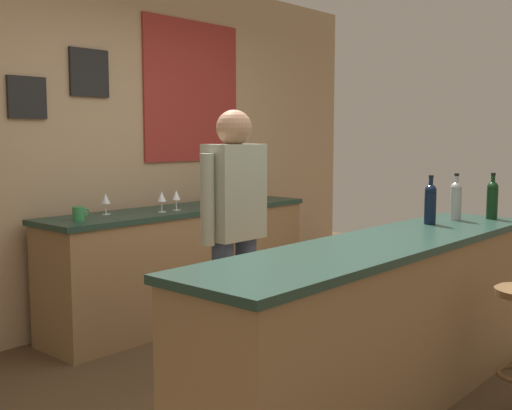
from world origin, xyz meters
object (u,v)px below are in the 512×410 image
at_px(wine_glass_b, 162,197).
at_px(wine_glass_c, 176,196).
at_px(wine_bottle_c, 492,199).
at_px(coffee_mug, 79,214).
at_px(bartender, 234,226).
at_px(wine_glass_d, 207,193).
at_px(wine_bottle_a, 430,202).
at_px(wine_glass_a, 106,199).
at_px(wine_bottle_b, 456,199).

height_order(wine_glass_b, wine_glass_c, same).
height_order(wine_bottle_c, coffee_mug, wine_bottle_c).
bearing_deg(bartender, wine_glass_d, 53.04).
height_order(bartender, wine_glass_b, bartender).
bearing_deg(bartender, wine_glass_b, 72.20).
bearing_deg(wine_glass_b, wine_bottle_c, -61.66).
height_order(wine_bottle_a, wine_glass_c, wine_bottle_a).
distance_m(wine_bottle_c, wine_glass_a, 2.68).
height_order(wine_bottle_a, wine_glass_a, wine_bottle_a).
distance_m(wine_bottle_c, coffee_mug, 2.76).
relative_size(wine_bottle_a, coffee_mug, 2.45).
xyz_separation_m(wine_glass_a, wine_glass_c, (0.51, -0.19, 0.00)).
bearing_deg(wine_bottle_c, wine_glass_b, 118.34).
bearing_deg(coffee_mug, wine_bottle_c, -49.72).
bearing_deg(wine_glass_b, wine_glass_d, 1.02).
bearing_deg(wine_glass_c, wine_glass_d, 0.71).
height_order(wine_bottle_b, wine_bottle_c, same).
bearing_deg(wine_bottle_b, wine_bottle_a, 172.59).
distance_m(wine_bottle_a, coffee_mug, 2.30).
bearing_deg(wine_glass_b, wine_bottle_b, -64.74).
height_order(wine_bottle_c, wine_glass_c, wine_bottle_c).
relative_size(wine_bottle_b, wine_glass_a, 1.97).
bearing_deg(wine_bottle_b, wine_glass_d, 102.49).
height_order(wine_bottle_c, wine_glass_d, wine_bottle_c).
xyz_separation_m(wine_glass_a, wine_glass_b, (0.36, -0.19, 0.00)).
xyz_separation_m(wine_bottle_a, coffee_mug, (-1.28, 1.91, -0.11)).
xyz_separation_m(wine_bottle_a, wine_glass_c, (-0.46, 1.86, -0.05)).
height_order(wine_glass_c, wine_glass_d, same).
bearing_deg(wine_glass_d, coffee_mug, 177.87).
distance_m(bartender, coffee_mug, 1.18).
bearing_deg(wine_bottle_c, wine_glass_d, 107.11).
xyz_separation_m(wine_glass_c, wine_glass_d, (0.32, 0.00, 0.00)).
xyz_separation_m(bartender, wine_bottle_a, (0.95, -0.78, 0.12)).
height_order(bartender, wine_glass_d, bartender).
height_order(wine_glass_b, wine_glass_d, same).
bearing_deg(wine_bottle_a, wine_glass_d, 94.07).
height_order(wine_bottle_b, wine_glass_b, wine_bottle_b).
bearing_deg(wine_bottle_c, wine_glass_c, 115.01).
xyz_separation_m(wine_bottle_c, wine_glass_a, (-1.47, 2.24, -0.05)).
distance_m(wine_bottle_b, wine_glass_d, 1.95).
bearing_deg(coffee_mug, wine_glass_d, -2.13).
bearing_deg(wine_glass_d, wine_bottle_b, -77.51).
height_order(wine_bottle_b, wine_glass_d, wine_bottle_b).
bearing_deg(bartender, wine_bottle_a, -39.23).
xyz_separation_m(bartender, wine_bottle_c, (1.45, -0.97, 0.12)).
relative_size(wine_bottle_b, wine_glass_b, 1.97).
height_order(wine_bottle_c, wine_glass_a, wine_bottle_c).
bearing_deg(wine_glass_d, wine_bottle_c, -72.89).
height_order(bartender, coffee_mug, bartender).
distance_m(wine_bottle_a, wine_glass_a, 2.27).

